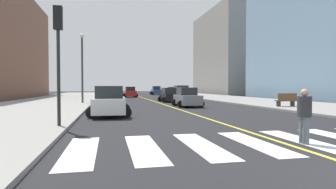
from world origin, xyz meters
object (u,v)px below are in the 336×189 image
(traffic_light_far_corner, at_px, (58,42))
(pedestrian_crossing, at_px, (304,114))
(car_red_second, at_px, (130,92))
(car_white_fifth, at_px, (110,102))
(car_black_third, at_px, (169,95))
(car_gray_sixth, at_px, (187,98))
(park_bench, at_px, (286,100))
(car_silver_fourth, at_px, (181,93))
(car_blue_nearest, at_px, (156,91))
(car_green_seventh, at_px, (174,92))
(street_lamp, at_px, (82,62))

(traffic_light_far_corner, relative_size, pedestrian_crossing, 2.91)
(car_red_second, bearing_deg, car_white_fifth, -99.15)
(car_black_third, relative_size, car_white_fifth, 0.91)
(car_gray_sixth, bearing_deg, car_white_fifth, 45.31)
(car_white_fifth, distance_m, park_bench, 15.07)
(car_silver_fourth, relative_size, park_bench, 2.54)
(car_blue_nearest, xyz_separation_m, park_bench, (4.13, -41.04, -0.23))
(car_silver_fourth, height_order, traffic_light_far_corner, traffic_light_far_corner)
(car_white_fifth, relative_size, car_green_seventh, 1.03)
(car_blue_nearest, distance_m, car_red_second, 15.06)
(car_white_fifth, xyz_separation_m, car_green_seventh, (10.90, 28.51, -0.03))
(car_blue_nearest, relative_size, pedestrian_crossing, 2.54)
(car_blue_nearest, height_order, traffic_light_far_corner, traffic_light_far_corner)
(car_white_fifth, distance_m, pedestrian_crossing, 11.49)
(traffic_light_far_corner, bearing_deg, pedestrian_crossing, -30.87)
(car_silver_fourth, bearing_deg, street_lamp, 35.85)
(car_blue_nearest, distance_m, car_white_fifth, 45.51)
(traffic_light_far_corner, height_order, park_bench, traffic_light_far_corner)
(car_green_seventh, distance_m, pedestrian_crossing, 38.59)
(car_silver_fourth, bearing_deg, pedestrian_crossing, 83.70)
(car_blue_nearest, distance_m, pedestrian_crossing, 54.24)
(car_white_fifth, bearing_deg, car_blue_nearest, 78.76)
(car_silver_fourth, relative_size, traffic_light_far_corner, 0.90)
(car_white_fifth, xyz_separation_m, pedestrian_crossing, (6.03, -9.78, 0.09))
(car_red_second, distance_m, car_white_fifth, 31.15)
(car_silver_fourth, relative_size, car_white_fifth, 1.08)
(traffic_light_far_corner, xyz_separation_m, street_lamp, (-0.61, 17.51, 0.70))
(car_red_second, height_order, car_white_fifth, car_white_fifth)
(car_silver_fourth, distance_m, car_white_fifth, 23.96)
(street_lamp, bearing_deg, car_red_second, 70.97)
(park_bench, bearing_deg, car_white_fifth, 102.00)
(car_white_fifth, height_order, pedestrian_crossing, car_white_fifth)
(car_gray_sixth, relative_size, park_bench, 2.20)
(car_blue_nearest, height_order, car_white_fifth, car_blue_nearest)
(car_blue_nearest, relative_size, car_red_second, 1.07)
(car_white_fifth, bearing_deg, street_lamp, 104.56)
(car_white_fifth, relative_size, street_lamp, 0.59)
(car_white_fifth, distance_m, traffic_light_far_corner, 6.05)
(traffic_light_far_corner, relative_size, park_bench, 2.83)
(car_blue_nearest, height_order, street_lamp, street_lamp)
(car_black_third, xyz_separation_m, car_gray_sixth, (-0.10, -8.01, 0.02))
(car_red_second, height_order, street_lamp, street_lamp)
(car_white_fifth, bearing_deg, park_bench, 14.58)
(car_black_third, bearing_deg, car_white_fifth, 62.53)
(street_lamp, bearing_deg, car_white_fifth, -77.67)
(car_blue_nearest, height_order, car_black_third, car_blue_nearest)
(car_red_second, height_order, traffic_light_far_corner, traffic_light_far_corner)
(car_blue_nearest, distance_m, car_gray_sixth, 37.71)
(car_green_seventh, xyz_separation_m, street_lamp, (-13.66, -15.89, 3.58))
(car_red_second, xyz_separation_m, car_gray_sixth, (3.41, -24.22, -0.04))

